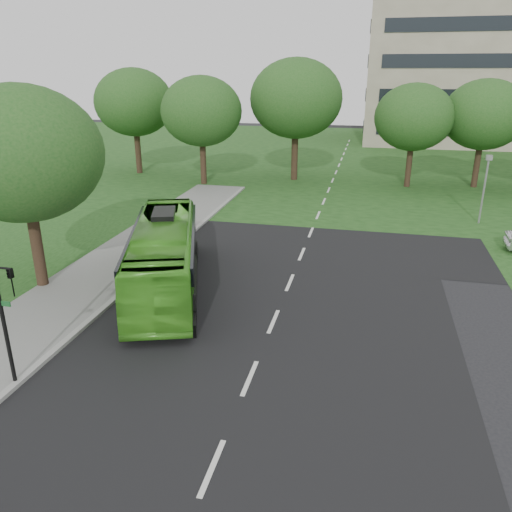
% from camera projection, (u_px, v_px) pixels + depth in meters
% --- Properties ---
extents(ground, '(160.00, 160.00, 0.00)m').
position_uv_depth(ground, '(263.00, 347.00, 18.03)').
color(ground, black).
rests_on(ground, ground).
extents(street_surfaces, '(120.00, 120.00, 0.15)m').
position_uv_depth(street_surfaces, '(320.00, 199.00, 38.87)').
color(street_surfaces, black).
rests_on(street_surfaces, ground).
extents(tree_park_a, '(6.85, 6.85, 9.10)m').
position_uv_depth(tree_park_a, '(201.00, 111.00, 42.00)').
color(tree_park_a, black).
rests_on(tree_park_a, ground).
extents(tree_park_b, '(8.03, 8.03, 10.53)m').
position_uv_depth(tree_park_b, '(296.00, 99.00, 43.38)').
color(tree_park_b, black).
rests_on(tree_park_b, ground).
extents(tree_park_c, '(6.42, 6.42, 8.53)m').
position_uv_depth(tree_park_c, '(414.00, 117.00, 41.04)').
color(tree_park_c, black).
rests_on(tree_park_c, ground).
extents(tree_park_d, '(6.70, 6.70, 8.86)m').
position_uv_depth(tree_park_d, '(485.00, 115.00, 40.80)').
color(tree_park_d, black).
rests_on(tree_park_d, ground).
extents(tree_park_f, '(7.28, 7.28, 9.72)m').
position_uv_depth(tree_park_f, '(134.00, 102.00, 46.52)').
color(tree_park_f, black).
rests_on(tree_park_f, ground).
extents(tree_side_near, '(6.76, 6.76, 8.98)m').
position_uv_depth(tree_side_near, '(22.00, 154.00, 20.96)').
color(tree_side_near, black).
rests_on(tree_side_near, ground).
extents(bus, '(6.07, 11.34, 3.09)m').
position_uv_depth(bus, '(164.00, 255.00, 22.56)').
color(bus, green).
rests_on(bus, ground).
extents(traffic_light, '(0.72, 0.20, 4.47)m').
position_uv_depth(traffic_light, '(5.00, 311.00, 14.95)').
color(traffic_light, black).
rests_on(traffic_light, ground).
extents(camera_pole, '(0.43, 0.40, 4.44)m').
position_uv_depth(camera_pole, '(485.00, 180.00, 31.68)').
color(camera_pole, gray).
rests_on(camera_pole, ground).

